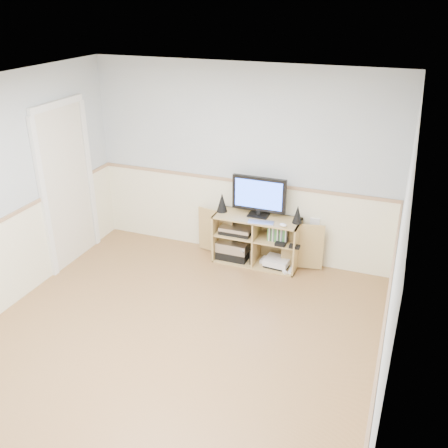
% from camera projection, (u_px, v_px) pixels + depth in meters
% --- Properties ---
extents(room, '(4.04, 4.54, 2.54)m').
position_uv_depth(room, '(159.00, 234.00, 4.56)').
color(room, '#B0874E').
rests_on(room, ground).
extents(media_cabinet, '(1.70, 0.41, 0.65)m').
position_uv_depth(media_cabinet, '(258.00, 238.00, 6.46)').
color(media_cabinet, tan).
rests_on(media_cabinet, floor).
extents(monitor, '(0.69, 0.18, 0.52)m').
position_uv_depth(monitor, '(259.00, 195.00, 6.20)').
color(monitor, black).
rests_on(monitor, media_cabinet).
extents(speaker_left, '(0.14, 0.14, 0.25)m').
position_uv_depth(speaker_left, '(222.00, 202.00, 6.40)').
color(speaker_left, black).
rests_on(speaker_left, media_cabinet).
extents(speaker_right, '(0.12, 0.12, 0.23)m').
position_uv_depth(speaker_right, '(297.00, 214.00, 6.09)').
color(speaker_right, black).
rests_on(speaker_right, media_cabinet).
extents(keyboard, '(0.33, 0.17, 0.01)m').
position_uv_depth(keyboard, '(261.00, 222.00, 6.13)').
color(keyboard, silver).
rests_on(keyboard, media_cabinet).
extents(mouse, '(0.11, 0.09, 0.04)m').
position_uv_depth(mouse, '(283.00, 225.00, 6.03)').
color(mouse, white).
rests_on(mouse, media_cabinet).
extents(av_components, '(0.50, 0.30, 0.47)m').
position_uv_depth(av_components, '(235.00, 244.00, 6.56)').
color(av_components, black).
rests_on(av_components, media_cabinet).
extents(game_consoles, '(0.45, 0.30, 0.11)m').
position_uv_depth(game_consoles, '(276.00, 262.00, 6.42)').
color(game_consoles, white).
rests_on(game_consoles, media_cabinet).
extents(game_cases, '(0.25, 0.13, 0.19)m').
position_uv_depth(game_cases, '(279.00, 233.00, 6.24)').
color(game_cases, '#3F8C3F').
rests_on(game_cases, media_cabinet).
extents(wall_outlet, '(0.12, 0.03, 0.12)m').
position_uv_depth(wall_outlet, '(315.00, 223.00, 6.26)').
color(wall_outlet, white).
rests_on(wall_outlet, wall_back).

